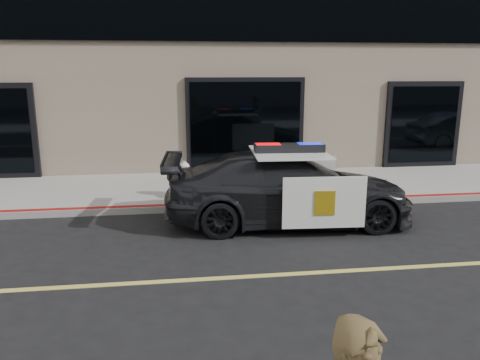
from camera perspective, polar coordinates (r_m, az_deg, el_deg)
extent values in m
plane|color=black|center=(7.80, 15.76, -10.47)|extent=(120.00, 120.00, 0.00)
cube|color=gray|center=(12.50, 6.32, -0.71)|extent=(60.00, 3.50, 0.15)
imported|color=black|center=(9.58, 5.89, -0.98)|extent=(2.62, 5.25, 1.46)
cube|color=white|center=(8.71, 10.24, -2.74)|extent=(1.55, 0.13, 0.97)
cube|color=white|center=(10.67, 7.46, 0.31)|extent=(1.55, 0.13, 0.97)
cube|color=white|center=(9.43, 5.99, 3.38)|extent=(1.55, 1.83, 0.02)
cube|color=gold|center=(8.68, 10.29, -2.80)|extent=(0.39, 0.03, 0.46)
cube|color=black|center=(9.41, 6.00, 3.89)|extent=(1.41, 0.44, 0.17)
cube|color=red|center=(9.34, 3.44, 3.95)|extent=(0.50, 0.34, 0.16)
cube|color=#0C19CC|center=(9.50, 8.53, 3.97)|extent=(0.50, 0.34, 0.16)
cylinder|color=silver|center=(11.14, -6.70, -1.81)|extent=(0.39, 0.39, 0.09)
cylinder|color=silver|center=(11.07, -6.74, -0.26)|extent=(0.28, 0.28, 0.54)
cylinder|color=silver|center=(11.01, -6.78, 1.21)|extent=(0.33, 0.33, 0.06)
sphere|color=silver|center=(10.99, -6.79, 1.54)|extent=(0.25, 0.25, 0.25)
cylinder|color=silver|center=(10.97, -6.80, 2.08)|extent=(0.08, 0.08, 0.08)
cylinder|color=silver|center=(11.23, -6.77, 0.33)|extent=(0.14, 0.13, 0.14)
cylinder|color=silver|center=(10.87, -6.73, -0.10)|extent=(0.14, 0.13, 0.14)
cylinder|color=silver|center=(10.86, -6.72, -0.52)|extent=(0.18, 0.15, 0.18)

